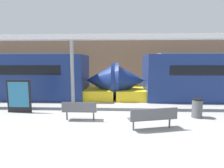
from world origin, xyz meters
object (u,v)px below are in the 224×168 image
at_px(bench_near, 80,109).
at_px(trash_bin, 197,108).
at_px(poster_board, 19,96).
at_px(support_column_near, 72,74).
at_px(bench_far, 153,117).

height_order(bench_near, trash_bin, trash_bin).
relative_size(poster_board, support_column_near, 0.45).
relative_size(bench_near, trash_bin, 1.70).
relative_size(bench_near, bench_far, 0.79).
bearing_deg(bench_far, bench_near, 149.28).
bearing_deg(poster_board, bench_near, -18.53).
bearing_deg(trash_bin, support_column_near, 166.14).
xyz_separation_m(trash_bin, poster_board, (-8.82, 0.46, 0.42)).
relative_size(bench_near, poster_board, 0.89).
bearing_deg(bench_far, poster_board, 148.57).
height_order(poster_board, support_column_near, support_column_near).
xyz_separation_m(bench_far, support_column_near, (-3.94, 3.18, 1.39)).
relative_size(bench_near, support_column_near, 0.40).
height_order(bench_near, bench_far, same).
xyz_separation_m(bench_near, bench_far, (3.05, -0.94, 0.00)).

